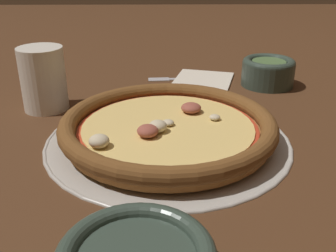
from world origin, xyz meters
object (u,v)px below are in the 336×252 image
bowl_far (268,71)px  napkin (203,79)px  pizza (168,126)px  drinking_cup (43,79)px  fork (182,79)px  pizza_tray (168,138)px

bowl_far → napkin: (0.03, 0.13, -0.03)m
pizza → drinking_cup: size_ratio=2.89×
pizza → fork: pizza is taller
bowl_far → drinking_cup: 0.44m
napkin → fork: size_ratio=0.94×
bowl_far → pizza: bearing=140.2°
pizza_tray → bowl_far: size_ratio=3.40×
bowl_far → napkin: size_ratio=0.66×
bowl_far → drinking_cup: (-0.12, 0.42, 0.02)m
pizza_tray → napkin: napkin is taller
drinking_cup → napkin: 0.33m
pizza → napkin: size_ratio=1.98×
pizza_tray → drinking_cup: 0.25m
pizza_tray → pizza: 0.02m
bowl_far → fork: 0.18m
pizza_tray → napkin: (0.28, -0.08, 0.00)m
pizza → fork: (0.29, -0.04, -0.02)m
pizza_tray → bowl_far: bearing=-39.7°
pizza_tray → fork: 0.30m
napkin → pizza: bearing=164.2°
napkin → fork: (0.01, 0.04, -0.00)m
pizza_tray → pizza: bearing=128.7°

